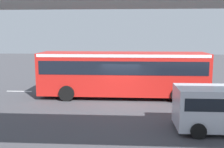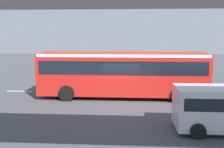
# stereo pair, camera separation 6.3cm
# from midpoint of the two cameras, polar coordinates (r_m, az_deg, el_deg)

# --- Properties ---
(ground) EXTENTS (80.00, 80.00, 0.00)m
(ground) POSITION_cam_midpoint_polar(r_m,az_deg,el_deg) (17.84, 2.03, -5.70)
(ground) COLOR #424247
(city_bus) EXTENTS (11.54, 2.85, 3.15)m
(city_bus) POSITION_cam_midpoint_polar(r_m,az_deg,el_deg) (18.31, 2.38, 0.69)
(city_bus) COLOR red
(city_bus) RESTS_ON ground
(traffic_sign) EXTENTS (0.08, 0.60, 2.80)m
(traffic_sign) POSITION_cam_midpoint_polar(r_m,az_deg,el_deg) (22.01, -3.91, 2.06)
(traffic_sign) COLOR slate
(traffic_sign) RESTS_ON ground
(lane_dash_left) EXTENTS (2.00, 0.20, 0.01)m
(lane_dash_left) POSITION_cam_midpoint_polar(r_m,az_deg,el_deg) (20.34, 13.60, -4.12)
(lane_dash_left) COLOR silver
(lane_dash_left) RESTS_ON ground
(lane_dash_centre) EXTENTS (2.00, 0.20, 0.01)m
(lane_dash_centre) POSITION_cam_midpoint_polar(r_m,az_deg,el_deg) (20.05, 2.24, -4.07)
(lane_dash_centre) COLOR silver
(lane_dash_centre) RESTS_ON ground
(lane_dash_right) EXTENTS (2.00, 0.20, 0.01)m
(lane_dash_right) POSITION_cam_midpoint_polar(r_m,az_deg,el_deg) (20.54, -9.01, -3.86)
(lane_dash_right) COLOR silver
(lane_dash_right) RESTS_ON ground
(lane_dash_rightmost) EXTENTS (2.00, 0.20, 0.01)m
(lane_dash_rightmost) POSITION_cam_midpoint_polar(r_m,az_deg,el_deg) (21.77, -19.36, -3.53)
(lane_dash_rightmost) COLOR silver
(lane_dash_rightmost) RESTS_ON ground
(pedestrian_overpass) EXTENTS (28.65, 2.60, 6.80)m
(pedestrian_overpass) POSITION_cam_midpoint_polar(r_m,az_deg,el_deg) (6.99, -0.44, 13.65)
(pedestrian_overpass) COLOR gray
(pedestrian_overpass) RESTS_ON ground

